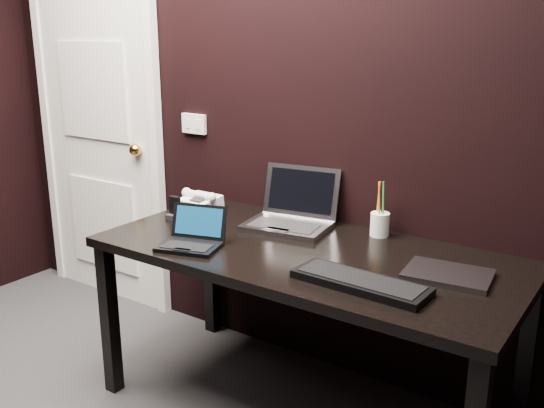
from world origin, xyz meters
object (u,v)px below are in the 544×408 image
Objects in this scene: netbook at (192,239)px; pen_cup at (380,223)px; silver_laptop at (291,216)px; desk at (306,268)px; ext_keyboard at (360,282)px; closed_laptop at (448,275)px; door at (99,126)px; mobile_phone at (174,210)px; desk_phone at (200,201)px.

netbook is 1.21× the size of pen_cup.
silver_laptop is at bearing 67.20° from netbook.
ext_keyboard reaches higher than desk.
closed_laptop reaches higher than desk.
desk is at bearing 29.86° from netbook.
silver_laptop is 0.84× the size of ext_keyboard.
door is 1.03m from mobile_phone.
closed_laptop is 0.48m from pen_cup.
silver_laptop is at bearing 1.90° from desk_phone.
desk is at bearing -12.82° from door.
closed_laptop is at bearing -7.04° from desk_phone.
silver_laptop is (1.44, -0.16, -0.26)m from door.
silver_laptop is at bearing -6.29° from door.
mobile_phone is (0.93, -0.37, -0.27)m from door.
desk is 0.57m from closed_laptop.
netbook reaches higher than desk_phone.
door reaches higher than silver_laptop.
netbook is 0.60× the size of ext_keyboard.
netbook is (-0.40, -0.23, 0.11)m from desk.
silver_laptop is (0.19, 0.45, 0.02)m from netbook.
mobile_phone is at bearing -160.78° from pen_cup.
desk_phone is (-0.33, 0.43, 0.01)m from netbook.
desk_phone is at bearing 172.96° from closed_laptop.
netbook is 2.75× the size of mobile_phone.
closed_laptop is 1.50× the size of desk_phone.
door is 1.41m from netbook.
ext_keyboard is at bearing -11.42° from mobile_phone.
pen_cup is at bearing 108.09° from ext_keyboard.
mobile_phone is at bearing -87.45° from desk_phone.
ext_keyboard is (0.55, -0.42, -0.03)m from silver_laptop.
desk is 0.39m from pen_cup.
silver_laptop is at bearing 22.20° from mobile_phone.
desk_phone is (-0.73, 0.20, 0.12)m from desk.
netbook is 0.74m from ext_keyboard.
door reaches higher than desk.
door is 0.97m from desk_phone.
door reaches higher than desk_phone.
desk is 5.35× the size of closed_laptop.
pen_cup reaches higher than mobile_phone.
mobile_phone is at bearing 179.25° from desk.
closed_laptop is at bearing 15.70° from netbook.
door is 2.25m from closed_laptop.
door is 8.99× the size of pen_cup.
pen_cup reaches higher than desk_phone.
closed_laptop is at bearing -35.45° from pen_cup.
ext_keyboard is at bearing -16.26° from door.
desk_phone reaches higher than desk.
desk_phone reaches higher than closed_laptop.
ext_keyboard is at bearing -31.09° from desk.
mobile_phone reaches higher than desk_phone.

